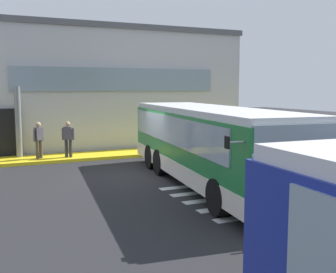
% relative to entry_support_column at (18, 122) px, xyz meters
% --- Properties ---
extents(ground_plane, '(80.00, 90.00, 0.02)m').
position_rel_entry_support_column_xyz_m(ground_plane, '(4.09, -5.40, -1.81)').
color(ground_plane, '#232326').
rests_on(ground_plane, ground).
extents(bay_paint_stripes, '(4.40, 3.96, 0.01)m').
position_rel_entry_support_column_xyz_m(bay_paint_stripes, '(6.09, -9.60, -1.80)').
color(bay_paint_stripes, silver).
rests_on(bay_paint_stripes, ground).
extents(terminal_building, '(18.61, 13.80, 6.72)m').
position_rel_entry_support_column_xyz_m(terminal_building, '(3.43, 6.13, 1.55)').
color(terminal_building, '#B7B7BC').
rests_on(terminal_building, ground).
extents(boarding_curb, '(20.81, 2.00, 0.15)m').
position_rel_entry_support_column_xyz_m(boarding_curb, '(4.09, -0.60, -1.72)').
color(boarding_curb, yellow).
rests_on(boarding_curb, ground).
extents(entry_support_column, '(0.28, 0.28, 3.30)m').
position_rel_entry_support_column_xyz_m(entry_support_column, '(0.00, 0.00, 0.00)').
color(entry_support_column, slate).
rests_on(entry_support_column, boarding_curb).
extents(bus_main_foreground, '(4.06, 11.06, 2.70)m').
position_rel_entry_support_column_xyz_m(bus_main_foreground, '(5.73, -7.78, -0.47)').
color(bus_main_foreground, '#1E7238').
rests_on(bus_main_foreground, ground).
extents(passenger_near_column, '(0.49, 0.40, 1.68)m').
position_rel_entry_support_column_xyz_m(passenger_near_column, '(0.80, -0.80, -0.72)').
color(passenger_near_column, '#4C4233').
rests_on(passenger_near_column, boarding_curb).
extents(passenger_by_doorway, '(0.53, 0.38, 1.68)m').
position_rel_entry_support_column_xyz_m(passenger_by_doorway, '(2.09, -0.99, -0.72)').
color(passenger_by_doorway, '#2D2D33').
rests_on(passenger_by_doorway, boarding_curb).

